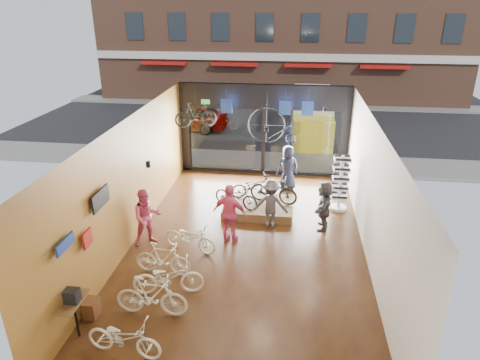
% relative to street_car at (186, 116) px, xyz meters
% --- Properties ---
extents(ground_plane, '(7.00, 12.00, 0.04)m').
position_rel_street_car_xyz_m(ground_plane, '(4.83, -12.00, -0.82)').
color(ground_plane, black).
rests_on(ground_plane, ground).
extents(ceiling, '(7.00, 12.00, 0.04)m').
position_rel_street_car_xyz_m(ceiling, '(4.83, -12.00, 3.02)').
color(ceiling, black).
rests_on(ceiling, ground).
extents(wall_left, '(0.04, 12.00, 3.80)m').
position_rel_street_car_xyz_m(wall_left, '(1.31, -12.00, 1.10)').
color(wall_left, '#A2702B').
rests_on(wall_left, ground).
extents(wall_right, '(0.04, 12.00, 3.80)m').
position_rel_street_car_xyz_m(wall_right, '(8.35, -12.00, 1.10)').
color(wall_right, beige).
rests_on(wall_right, ground).
extents(wall_back, '(7.00, 0.04, 3.80)m').
position_rel_street_car_xyz_m(wall_back, '(4.83, -18.02, 1.10)').
color(wall_back, beige).
rests_on(wall_back, ground).
extents(storefront, '(7.00, 0.26, 3.80)m').
position_rel_street_car_xyz_m(storefront, '(4.83, -6.00, 1.10)').
color(storefront, black).
rests_on(storefront, ground).
extents(exit_sign, '(0.35, 0.06, 0.18)m').
position_rel_street_car_xyz_m(exit_sign, '(2.43, -6.12, 2.25)').
color(exit_sign, '#198C26').
rests_on(exit_sign, storefront).
extents(street_road, '(30.00, 18.00, 0.02)m').
position_rel_street_car_xyz_m(street_road, '(4.83, 3.00, -0.81)').
color(street_road, black).
rests_on(street_road, ground).
extents(sidewalk_near, '(30.00, 2.40, 0.12)m').
position_rel_street_car_xyz_m(sidewalk_near, '(4.83, -4.80, -0.74)').
color(sidewalk_near, slate).
rests_on(sidewalk_near, ground).
extents(sidewalk_far, '(30.00, 2.00, 0.12)m').
position_rel_street_car_xyz_m(sidewalk_far, '(4.83, 7.00, -0.74)').
color(sidewalk_far, slate).
rests_on(sidewalk_far, ground).
extents(street_car, '(4.71, 1.89, 1.60)m').
position_rel_street_car_xyz_m(street_car, '(0.00, 0.00, 0.00)').
color(street_car, gray).
rests_on(street_car, street_road).
extents(box_truck, '(2.03, 6.09, 2.40)m').
position_rel_street_car_xyz_m(box_truck, '(7.02, -1.00, 0.40)').
color(box_truck, silver).
rests_on(box_truck, street_road).
extents(floor_bike_0, '(1.73, 0.79, 0.88)m').
position_rel_street_car_xyz_m(floor_bike_0, '(2.78, -16.64, -0.36)').
color(floor_bike_0, beige).
rests_on(floor_bike_0, ground_plane).
extents(floor_bike_1, '(1.73, 0.50, 1.04)m').
position_rel_street_car_xyz_m(floor_bike_1, '(2.96, -15.37, -0.28)').
color(floor_bike_1, beige).
rests_on(floor_bike_1, ground_plane).
extents(floor_bike_2, '(1.88, 0.98, 0.94)m').
position_rel_street_car_xyz_m(floor_bike_2, '(3.12, -14.54, -0.33)').
color(floor_bike_2, beige).
rests_on(floor_bike_2, ground_plane).
extents(floor_bike_3, '(1.61, 0.57, 0.95)m').
position_rel_street_car_xyz_m(floor_bike_3, '(2.75, -13.75, -0.33)').
color(floor_bike_3, beige).
rests_on(floor_bike_3, ground_plane).
extents(floor_bike_4, '(1.76, 1.01, 0.87)m').
position_rel_street_car_xyz_m(floor_bike_4, '(3.20, -12.51, -0.36)').
color(floor_bike_4, beige).
rests_on(floor_bike_4, ground_plane).
extents(display_platform, '(2.40, 1.80, 0.30)m').
position_rel_street_car_xyz_m(display_platform, '(4.98, -9.68, -0.65)').
color(display_platform, brown).
rests_on(display_platform, ground_plane).
extents(display_bike_left, '(1.74, 1.14, 0.86)m').
position_rel_street_car_xyz_m(display_bike_left, '(4.23, -10.05, -0.07)').
color(display_bike_left, black).
rests_on(display_bike_left, display_platform).
extents(display_bike_mid, '(1.77, 0.87, 1.02)m').
position_rel_street_car_xyz_m(display_bike_mid, '(5.48, -9.58, 0.01)').
color(display_bike_mid, black).
rests_on(display_bike_mid, display_platform).
extents(display_bike_right, '(1.70, 1.01, 0.84)m').
position_rel_street_car_xyz_m(display_bike_right, '(4.74, -9.18, -0.08)').
color(display_bike_right, black).
rests_on(display_bike_right, display_platform).
extents(customer_1, '(1.09, 1.02, 1.79)m').
position_rel_street_car_xyz_m(customer_1, '(1.83, -12.26, 0.09)').
color(customer_1, '#CC4C72').
rests_on(customer_1, ground_plane).
extents(customer_2, '(1.19, 0.74, 1.90)m').
position_rel_street_car_xyz_m(customer_2, '(4.30, -11.83, 0.15)').
color(customer_2, '#CC4C72').
rests_on(customer_2, ground_plane).
extents(customer_3, '(1.12, 0.70, 1.67)m').
position_rel_street_car_xyz_m(customer_3, '(5.46, -10.77, 0.04)').
color(customer_3, '#3F3F44').
rests_on(customer_3, ground_plane).
extents(customer_4, '(1.00, 0.81, 1.78)m').
position_rel_street_car_xyz_m(customer_4, '(5.92, -7.61, 0.09)').
color(customer_4, '#161C33').
rests_on(customer_4, ground_plane).
extents(customer_5, '(0.68, 1.56, 1.63)m').
position_rel_street_car_xyz_m(customer_5, '(7.16, -10.59, 0.01)').
color(customer_5, '#3F3F44').
rests_on(customer_5, ground_plane).
extents(sunglasses_rack, '(0.71, 0.64, 2.01)m').
position_rel_street_car_xyz_m(sunglasses_rack, '(7.78, -9.16, 0.21)').
color(sunglasses_rack, white).
rests_on(sunglasses_rack, ground_plane).
extents(wall_merch, '(0.40, 2.40, 2.60)m').
position_rel_street_car_xyz_m(wall_merch, '(1.45, -15.50, 0.50)').
color(wall_merch, navy).
rests_on(wall_merch, wall_left).
extents(penny_farthing, '(1.77, 0.06, 1.41)m').
position_rel_street_car_xyz_m(penny_farthing, '(5.34, -7.54, 1.70)').
color(penny_farthing, black).
rests_on(penny_farthing, ceiling).
extents(hung_bike, '(1.64, 0.93, 0.95)m').
position_rel_street_car_xyz_m(hung_bike, '(2.40, -7.80, 2.12)').
color(hung_bike, black).
rests_on(hung_bike, ceiling).
extents(jersey_left, '(0.45, 0.03, 0.55)m').
position_rel_street_car_xyz_m(jersey_left, '(3.40, -6.80, 2.25)').
color(jersey_left, '#1E3F99').
rests_on(jersey_left, ceiling).
extents(jersey_mid, '(0.45, 0.03, 0.55)m').
position_rel_street_car_xyz_m(jersey_mid, '(5.70, -6.80, 2.25)').
color(jersey_mid, '#1E3F99').
rests_on(jersey_mid, ceiling).
extents(jersey_right, '(0.45, 0.03, 0.55)m').
position_rel_street_car_xyz_m(jersey_right, '(6.56, -6.80, 2.25)').
color(jersey_right, '#1E3F99').
rests_on(jersey_right, ceiling).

